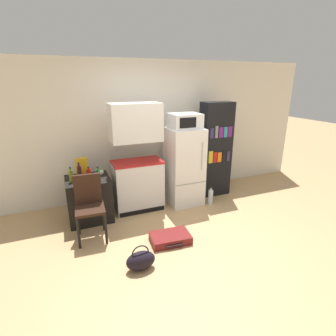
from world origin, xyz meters
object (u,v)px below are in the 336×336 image
Objects in this scene: microwave at (185,121)px; bookshelf at (215,150)px; suitcase_large_flat at (170,238)px; bottle_wine_dark at (80,173)px; side_table at (89,199)px; kitchen_hutch at (137,163)px; chair at (89,201)px; bottle_olive_oil at (71,176)px; handbag at (141,260)px; bottle_green_tall at (98,176)px; cereal_box at (82,167)px; bottle_ketchup_red at (89,173)px; water_bottle_front at (211,197)px; refrigerator at (184,166)px; bowl at (100,172)px.

microwave is 0.28× the size of bookshelf.
bottle_wine_dark is at bearing 139.41° from suitcase_large_flat.
side_table is 0.98m from kitchen_hutch.
chair is 1.61× the size of suitcase_large_flat.
bottle_olive_oil reaches higher than handbag.
bottle_olive_oil is 0.69× the size of handbag.
bottle_green_tall is 0.46m from cereal_box.
handbag is at bearing -65.48° from bottle_olive_oil.
bottle_olive_oil is 0.26× the size of chair.
water_bottle_front is (2.10, -0.29, -0.65)m from bottle_ketchup_red.
bottle_ketchup_red is (-1.67, 0.01, 0.09)m from refrigerator.
kitchen_hutch is at bearing -6.12° from cereal_box.
kitchen_hutch reaches higher than side_table.
bottle_olive_oil is (-2.68, -0.22, -0.10)m from bookshelf.
cereal_box is at bearing 105.71° from handbag.
kitchen_hutch reaches higher than suitcase_large_flat.
side_table is 0.49m from bottle_wine_dark.
microwave is (-0.00, -0.00, 0.83)m from refrigerator.
bottle_ketchup_red is at bearing -176.21° from kitchen_hutch.
water_bottle_front is (2.19, -0.44, -0.72)m from cereal_box.
microwave reaches higher than suitcase_large_flat.
suitcase_large_flat is at bearing -40.69° from bottle_olive_oil.
bookshelf is 2.42m from bottle_ketchup_red.
bottle_ketchup_red is at bearing 85.27° from chair.
bottle_ketchup_red is (0.27, 0.09, -0.02)m from bottle_olive_oil.
side_table is 2.16m from water_bottle_front.
handbag is 1.05× the size of water_bottle_front.
side_table is 0.47m from bowl.
kitchen_hutch reaches higher than microwave.
kitchen_hutch is 5.16× the size of handbag.
kitchen_hutch is 7.48× the size of bottle_olive_oil.
bookshelf is 6.23× the size of bottle_wine_dark.
kitchen_hutch is 1.12m from chair.
microwave is 0.97m from bookshelf.
bottle_green_tall is at bearing -170.86° from microwave.
chair reaches higher than handbag.
handbag is (-0.55, -0.40, 0.07)m from suitcase_large_flat.
bottle_wine_dark reaches higher than chair.
chair is at bearing -162.79° from microwave.
refrigerator is 7.39× the size of bottle_ketchup_red.
bottle_wine_dark is at bearing 100.45° from chair.
side_table is 0.38× the size of kitchen_hutch.
side_table is 2.37× the size of cereal_box.
bowl is at bearing 179.30° from bookshelf.
bottle_green_tall is at bearing -23.55° from bottle_olive_oil.
bottle_wine_dark is 0.81× the size of handbag.
bottle_green_tall is at bearing 60.06° from chair.
bottle_wine_dark is 0.21m from cereal_box.
microwave is 1.70m from bowl.
bottle_green_tall is at bearing -40.24° from bottle_wine_dark.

